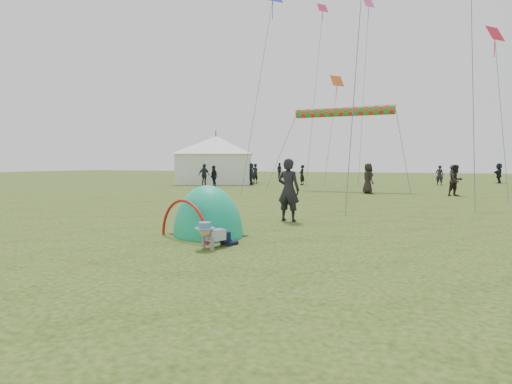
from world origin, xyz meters
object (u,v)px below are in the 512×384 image
(event_marquee, at_px, (216,158))
(standing_adult, at_px, (288,190))
(crawling_toddler, at_px, (213,234))
(popup_tent, at_px, (208,235))

(event_marquee, bearing_deg, standing_adult, -78.12)
(standing_adult, bearing_deg, crawling_toddler, 92.06)
(popup_tent, bearing_deg, crawling_toddler, -33.46)
(crawling_toddler, relative_size, popup_tent, 0.30)
(standing_adult, relative_size, event_marquee, 0.30)
(crawling_toddler, xyz_separation_m, popup_tent, (-0.79, 1.25, -0.29))
(popup_tent, relative_size, event_marquee, 0.39)
(crawling_toddler, distance_m, standing_adult, 4.31)
(popup_tent, relative_size, standing_adult, 1.29)
(standing_adult, bearing_deg, popup_tent, 75.81)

